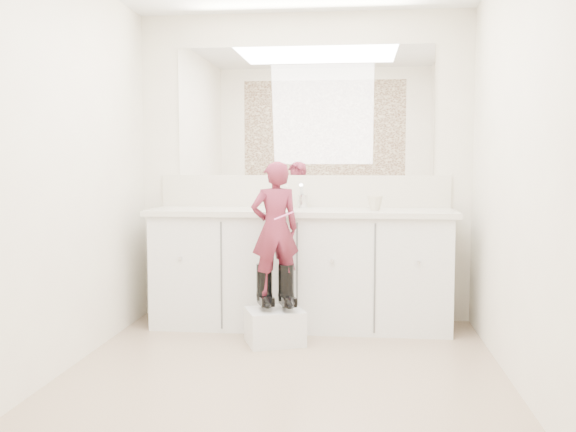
# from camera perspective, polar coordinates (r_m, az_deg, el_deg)

# --- Properties ---
(floor) EXTENTS (3.00, 3.00, 0.00)m
(floor) POSITION_cam_1_polar(r_m,az_deg,el_deg) (3.79, -0.61, -14.35)
(floor) COLOR #91775F
(floor) RESTS_ON ground
(wall_back) EXTENTS (2.60, 0.00, 2.60)m
(wall_back) POSITION_cam_1_polar(r_m,az_deg,el_deg) (5.07, 1.42, 4.33)
(wall_back) COLOR beige
(wall_back) RESTS_ON floor
(wall_front) EXTENTS (2.60, 0.00, 2.60)m
(wall_front) POSITION_cam_1_polar(r_m,az_deg,el_deg) (2.10, -5.56, 3.64)
(wall_front) COLOR beige
(wall_front) RESTS_ON floor
(wall_left) EXTENTS (0.00, 3.00, 3.00)m
(wall_left) POSITION_cam_1_polar(r_m,az_deg,el_deg) (3.95, -19.74, 3.91)
(wall_left) COLOR beige
(wall_left) RESTS_ON floor
(wall_right) EXTENTS (0.00, 3.00, 3.00)m
(wall_right) POSITION_cam_1_polar(r_m,az_deg,el_deg) (3.66, 20.10, 3.85)
(wall_right) COLOR beige
(wall_right) RESTS_ON floor
(vanity_cabinet) EXTENTS (2.20, 0.55, 0.85)m
(vanity_cabinet) POSITION_cam_1_polar(r_m,az_deg,el_deg) (4.86, 1.12, -4.87)
(vanity_cabinet) COLOR silver
(vanity_cabinet) RESTS_ON floor
(countertop) EXTENTS (2.28, 0.58, 0.04)m
(countertop) POSITION_cam_1_polar(r_m,az_deg,el_deg) (4.79, 1.12, 0.35)
(countertop) COLOR beige
(countertop) RESTS_ON vanity_cabinet
(backsplash) EXTENTS (2.28, 0.03, 0.25)m
(backsplash) POSITION_cam_1_polar(r_m,az_deg,el_deg) (5.06, 1.40, 2.23)
(backsplash) COLOR beige
(backsplash) RESTS_ON countertop
(mirror) EXTENTS (2.00, 0.02, 1.00)m
(mirror) POSITION_cam_1_polar(r_m,az_deg,el_deg) (5.07, 1.42, 9.30)
(mirror) COLOR white
(mirror) RESTS_ON wall_back
(dot_panel) EXTENTS (2.00, 0.01, 1.20)m
(dot_panel) POSITION_cam_1_polar(r_m,az_deg,el_deg) (2.14, -5.60, 15.76)
(dot_panel) COLOR #472819
(dot_panel) RESTS_ON wall_front
(faucet) EXTENTS (0.08, 0.08, 0.10)m
(faucet) POSITION_cam_1_polar(r_m,az_deg,el_deg) (4.95, 1.29, 1.31)
(faucet) COLOR silver
(faucet) RESTS_ON countertop
(cup) EXTENTS (0.12, 0.12, 0.11)m
(cup) POSITION_cam_1_polar(r_m,az_deg,el_deg) (4.76, 7.74, 1.16)
(cup) COLOR beige
(cup) RESTS_ON countertop
(soap_bottle) EXTENTS (0.10, 0.10, 0.18)m
(soap_bottle) POSITION_cam_1_polar(r_m,az_deg,el_deg) (4.86, -0.09, 1.70)
(soap_bottle) COLOR white
(soap_bottle) RESTS_ON countertop
(step_stool) EXTENTS (0.46, 0.42, 0.24)m
(step_stool) POSITION_cam_1_polar(r_m,az_deg,el_deg) (4.46, -1.18, -9.80)
(step_stool) COLOR silver
(step_stool) RESTS_ON floor
(boot_left) EXTENTS (0.18, 0.23, 0.31)m
(boot_left) POSITION_cam_1_polar(r_m,az_deg,el_deg) (4.42, -2.12, -6.27)
(boot_left) COLOR black
(boot_left) RESTS_ON step_stool
(boot_right) EXTENTS (0.18, 0.23, 0.31)m
(boot_right) POSITION_cam_1_polar(r_m,az_deg,el_deg) (4.41, -0.18, -6.32)
(boot_right) COLOR black
(boot_right) RESTS_ON step_stool
(toddler) EXTENTS (0.39, 0.32, 0.91)m
(toddler) POSITION_cam_1_polar(r_m,az_deg,el_deg) (4.36, -1.16, -1.12)
(toddler) COLOR #A6334A
(toddler) RESTS_ON step_stool
(toothbrush) EXTENTS (0.13, 0.06, 0.06)m
(toothbrush) POSITION_cam_1_polar(r_m,az_deg,el_deg) (4.26, -0.37, 0.03)
(toothbrush) COLOR pink
(toothbrush) RESTS_ON toddler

